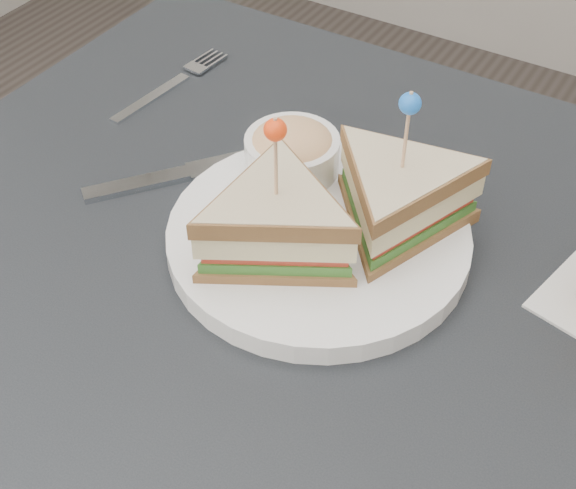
{
  "coord_description": "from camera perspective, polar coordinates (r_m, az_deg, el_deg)",
  "views": [
    {
      "loc": [
        0.25,
        -0.38,
        1.23
      ],
      "look_at": [
        0.01,
        0.01,
        0.8
      ],
      "focal_mm": 50.0,
      "sensor_mm": 36.0,
      "label": 1
    }
  ],
  "objects": [
    {
      "name": "table",
      "position": [
        0.72,
        -1.11,
        -7.47
      ],
      "size": [
        0.8,
        0.8,
        0.75
      ],
      "color": "black",
      "rests_on": "ground"
    },
    {
      "name": "cutlery_knife",
      "position": [
        0.78,
        -6.31,
        5.3
      ],
      "size": [
        0.17,
        0.21,
        0.01
      ],
      "rotation": [
        0.0,
        0.0,
        -0.67
      ],
      "color": "silver",
      "rests_on": "table"
    },
    {
      "name": "cutlery_fork",
      "position": [
        0.91,
        -8.03,
        11.38
      ],
      "size": [
        0.03,
        0.17,
        0.0
      ],
      "rotation": [
        0.0,
        0.0,
        -0.1
      ],
      "color": "silver",
      "rests_on": "table"
    },
    {
      "name": "plate_meal",
      "position": [
        0.67,
        2.91,
        2.48
      ],
      "size": [
        0.29,
        0.28,
        0.15
      ],
      "rotation": [
        0.0,
        0.0,
        -0.01
      ],
      "color": "white",
      "rests_on": "table"
    }
  ]
}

